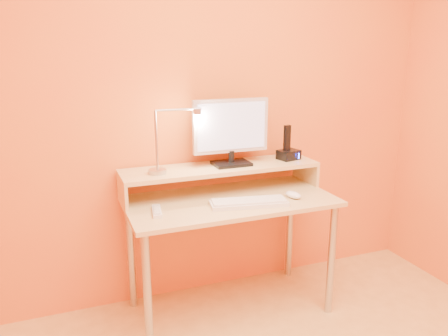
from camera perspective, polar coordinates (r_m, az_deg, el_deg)
name	(u,v)px	position (r m, az deg, el deg)	size (l,w,h in m)	color
wall_back	(211,101)	(2.73, -1.69, 8.66)	(3.00, 0.04, 2.50)	orange
desk_leg_fl	(148,296)	(2.35, -9.86, -16.02)	(0.04, 0.04, 0.69)	#AEAEB3
desk_leg_fr	(331,260)	(2.74, 13.74, -11.50)	(0.04, 0.04, 0.69)	#AEAEB3
desk_leg_bl	(131,255)	(2.79, -11.96, -10.93)	(0.04, 0.04, 0.69)	#AEAEB3
desk_leg_br	(290,229)	(3.13, 8.51, -7.83)	(0.04, 0.04, 0.69)	#AEAEB3
desk_lower	(230,201)	(2.56, 0.80, -4.26)	(1.20, 0.60, 0.03)	tan
shelf_riser_left	(122,192)	(2.53, -13.04, -2.99)	(0.02, 0.30, 0.14)	tan
shelf_riser_right	(305,171)	(2.92, 10.51, -0.42)	(0.02, 0.30, 0.14)	tan
desk_shelf	(221,168)	(2.65, -0.40, 0.01)	(1.20, 0.30, 0.03)	tan
monitor_foot	(231,163)	(2.66, 0.95, 0.60)	(0.22, 0.16, 0.02)	black
monitor_neck	(231,156)	(2.65, 0.95, 1.52)	(0.04, 0.04, 0.07)	black
monitor_panel	(231,126)	(2.63, 0.89, 5.49)	(0.47, 0.04, 0.32)	silver
monitor_back	(229,125)	(2.65, 0.69, 5.57)	(0.42, 0.01, 0.27)	black
monitor_screen	(232,126)	(2.61, 1.04, 5.43)	(0.43, 0.00, 0.28)	#ADADD2
lamp_base	(158,171)	(2.50, -8.60, -0.44)	(0.10, 0.10, 0.03)	#AEAEB3
lamp_post	(156,140)	(2.46, -8.77, 3.54)	(0.01, 0.01, 0.33)	#AEAEB3
lamp_arm	(177,110)	(2.46, -6.17, 7.53)	(0.01, 0.01, 0.24)	#AEAEB3
lamp_head	(197,111)	(2.50, -3.49, 7.35)	(0.04, 0.04, 0.03)	#AEAEB3
lamp_bulb	(197,114)	(2.50, -3.48, 6.98)	(0.03, 0.03, 0.00)	#FFEAC6
phone_dock	(289,155)	(2.83, 8.36, 1.72)	(0.13, 0.10, 0.06)	black
phone_handset	(287,138)	(2.80, 8.18, 3.89)	(0.04, 0.03, 0.16)	black
phone_led	(299,156)	(2.81, 9.67, 1.57)	(0.01, 0.00, 0.04)	#3548FF
keyboard	(249,203)	(2.45, 3.24, -4.58)	(0.43, 0.14, 0.02)	silver
mouse	(293,195)	(2.59, 8.96, -3.45)	(0.06, 0.11, 0.04)	white
remote_control	(157,211)	(2.36, -8.71, -5.58)	(0.05, 0.17, 0.02)	silver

